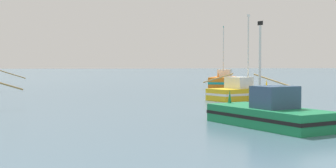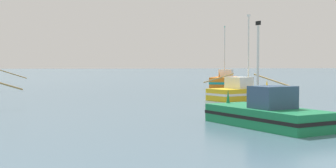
# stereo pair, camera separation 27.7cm
# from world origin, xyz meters

# --- Properties ---
(fishing_boat_orange) EXTENTS (5.42, 7.32, 7.63)m
(fishing_boat_orange) POSITION_xyz_m (9.45, 41.61, 0.83)
(fishing_boat_orange) COLOR orange
(fishing_boat_orange) RESTS_ON ground
(fishing_boat_yellow) EXTENTS (6.60, 10.01, 7.18)m
(fishing_boat_yellow) POSITION_xyz_m (5.33, 24.62, 0.65)
(fishing_boat_yellow) COLOR gold
(fishing_boat_yellow) RESTS_ON ground
(fishing_boat_green) EXTENTS (4.52, 7.16, 5.10)m
(fishing_boat_green) POSITION_xyz_m (0.50, 8.74, 0.61)
(fishing_boat_green) COLOR #197A47
(fishing_boat_green) RESTS_ON ground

